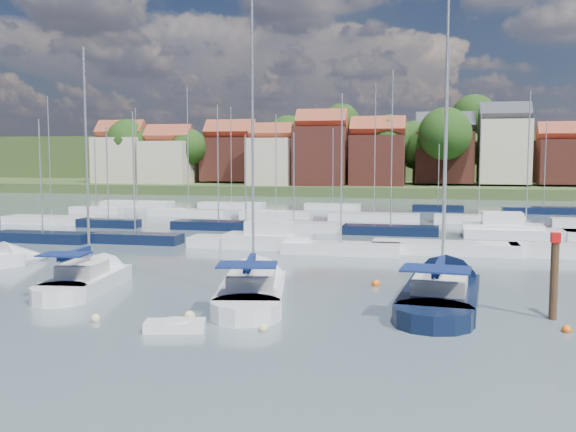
# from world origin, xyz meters

# --- Properties ---
(ground) EXTENTS (260.00, 260.00, 0.00)m
(ground) POSITION_xyz_m (0.00, 40.00, 0.00)
(ground) COLOR #475860
(ground) RESTS_ON ground
(sailboat_left) EXTENTS (4.02, 10.82, 14.41)m
(sailboat_left) POSITION_xyz_m (-11.44, 4.01, 0.36)
(sailboat_left) COLOR white
(sailboat_left) RESTS_ON ground
(sailboat_centre) EXTENTS (5.62, 12.63, 16.58)m
(sailboat_centre) POSITION_xyz_m (-1.88, 3.83, 0.35)
(sailboat_centre) COLOR white
(sailboat_centre) RESTS_ON ground
(sailboat_navy) EXTENTS (4.65, 13.67, 18.49)m
(sailboat_navy) POSITION_xyz_m (7.99, 5.32, 0.35)
(sailboat_navy) COLOR black
(sailboat_navy) RESTS_ON ground
(tender) EXTENTS (2.75, 1.82, 0.55)m
(tender) POSITION_xyz_m (-3.16, -4.02, 0.21)
(tender) COLOR white
(tender) RESTS_ON ground
(timber_piling) EXTENTS (0.40, 0.40, 6.20)m
(timber_piling) POSITION_xyz_m (12.75, 1.57, 0.95)
(timber_piling) COLOR #4C331E
(timber_piling) RESTS_ON ground
(buoy_b) EXTENTS (0.44, 0.44, 0.44)m
(buoy_b) POSITION_xyz_m (-7.24, -3.33, 0.00)
(buoy_b) COLOR beige
(buoy_b) RESTS_ON ground
(buoy_c) EXTENTS (0.52, 0.52, 0.52)m
(buoy_c) POSITION_xyz_m (-3.32, -1.95, 0.00)
(buoy_c) COLOR beige
(buoy_c) RESTS_ON ground
(buoy_d) EXTENTS (0.44, 0.44, 0.44)m
(buoy_d) POSITION_xyz_m (0.50, -3.22, 0.00)
(buoy_d) COLOR beige
(buoy_d) RESTS_ON ground
(buoy_e) EXTENTS (0.51, 0.51, 0.51)m
(buoy_e) POSITION_xyz_m (4.28, 7.33, 0.00)
(buoy_e) COLOR #D85914
(buoy_e) RESTS_ON ground
(buoy_f) EXTENTS (0.42, 0.42, 0.42)m
(buoy_f) POSITION_xyz_m (12.95, -0.53, 0.00)
(buoy_f) COLOR #D85914
(buoy_f) RESTS_ON ground
(marina_field) EXTENTS (79.62, 41.41, 15.93)m
(marina_field) POSITION_xyz_m (1.91, 35.15, 0.43)
(marina_field) COLOR white
(marina_field) RESTS_ON ground
(far_shore_town) EXTENTS (212.46, 90.00, 22.27)m
(far_shore_town) POSITION_xyz_m (2.23, 132.67, 4.61)
(far_shore_town) COLOR #404E27
(far_shore_town) RESTS_ON ground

